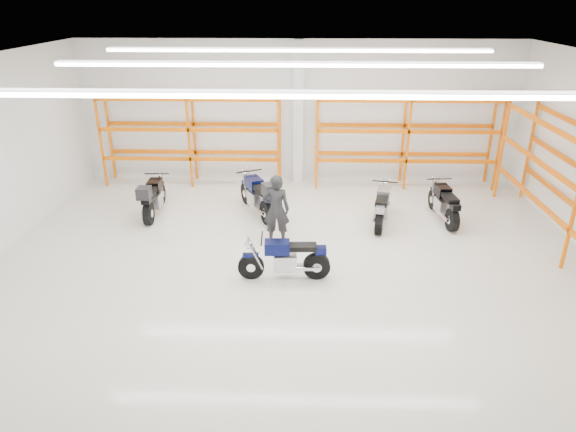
{
  "coord_description": "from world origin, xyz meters",
  "views": [
    {
      "loc": [
        0.2,
        -10.45,
        5.71
      ],
      "look_at": [
        -0.16,
        0.5,
        0.98
      ],
      "focal_mm": 32.0,
      "sensor_mm": 36.0,
      "label": 1
    }
  ],
  "objects_px": {
    "motorcycle_main": "(288,259)",
    "motorcycle_back_d": "(444,205)",
    "motorcycle_back_c": "(382,207)",
    "motorcycle_back_b": "(259,196)",
    "motorcycle_back_a": "(153,198)",
    "structural_column": "(298,113)",
    "standing_man": "(276,210)"
  },
  "relations": [
    {
      "from": "motorcycle_back_d",
      "to": "motorcycle_main",
      "type": "bearing_deg",
      "value": -141.86
    },
    {
      "from": "motorcycle_back_b",
      "to": "motorcycle_back_a",
      "type": "bearing_deg",
      "value": -177.91
    },
    {
      "from": "motorcycle_back_a",
      "to": "motorcycle_back_d",
      "type": "bearing_deg",
      "value": -0.53
    },
    {
      "from": "motorcycle_main",
      "to": "motorcycle_back_a",
      "type": "bearing_deg",
      "value": 139.36
    },
    {
      "from": "motorcycle_main",
      "to": "motorcycle_back_c",
      "type": "xyz_separation_m",
      "value": [
        2.41,
        2.98,
        0.02
      ]
    },
    {
      "from": "motorcycle_main",
      "to": "structural_column",
      "type": "bearing_deg",
      "value": 89.01
    },
    {
      "from": "motorcycle_main",
      "to": "structural_column",
      "type": "height_order",
      "value": "structural_column"
    },
    {
      "from": "motorcycle_back_c",
      "to": "motorcycle_main",
      "type": "bearing_deg",
      "value": -129.01
    },
    {
      "from": "structural_column",
      "to": "motorcycle_back_a",
      "type": "bearing_deg",
      "value": -141.63
    },
    {
      "from": "standing_man",
      "to": "motorcycle_back_c",
      "type": "bearing_deg",
      "value": -154.9
    },
    {
      "from": "standing_man",
      "to": "structural_column",
      "type": "distance_m",
      "value": 4.94
    },
    {
      "from": "motorcycle_back_a",
      "to": "motorcycle_back_b",
      "type": "distance_m",
      "value": 2.95
    },
    {
      "from": "motorcycle_main",
      "to": "motorcycle_back_b",
      "type": "relative_size",
      "value": 0.91
    },
    {
      "from": "motorcycle_main",
      "to": "structural_column",
      "type": "relative_size",
      "value": 0.45
    },
    {
      "from": "motorcycle_back_b",
      "to": "standing_man",
      "type": "distance_m",
      "value": 1.8
    },
    {
      "from": "motorcycle_back_c",
      "to": "structural_column",
      "type": "relative_size",
      "value": 0.46
    },
    {
      "from": "motorcycle_main",
      "to": "motorcycle_back_c",
      "type": "height_order",
      "value": "motorcycle_back_c"
    },
    {
      "from": "motorcycle_back_a",
      "to": "standing_man",
      "type": "bearing_deg",
      "value": -24.06
    },
    {
      "from": "structural_column",
      "to": "motorcycle_back_c",
      "type": "bearing_deg",
      "value": -56.66
    },
    {
      "from": "motorcycle_back_b",
      "to": "motorcycle_back_d",
      "type": "height_order",
      "value": "motorcycle_back_b"
    },
    {
      "from": "motorcycle_back_c",
      "to": "motorcycle_back_d",
      "type": "bearing_deg",
      "value": 8.9
    },
    {
      "from": "motorcycle_back_c",
      "to": "motorcycle_back_a",
      "type": "bearing_deg",
      "value": 176.86
    },
    {
      "from": "motorcycle_back_c",
      "to": "motorcycle_back_d",
      "type": "height_order",
      "value": "motorcycle_back_c"
    },
    {
      "from": "structural_column",
      "to": "motorcycle_main",
      "type": "bearing_deg",
      "value": -90.99
    },
    {
      "from": "standing_man",
      "to": "structural_column",
      "type": "height_order",
      "value": "structural_column"
    },
    {
      "from": "motorcycle_main",
      "to": "motorcycle_back_d",
      "type": "xyz_separation_m",
      "value": [
        4.14,
        3.25,
        0.02
      ]
    },
    {
      "from": "motorcycle_main",
      "to": "motorcycle_back_d",
      "type": "distance_m",
      "value": 5.26
    },
    {
      "from": "motorcycle_main",
      "to": "motorcycle_back_c",
      "type": "distance_m",
      "value": 3.84
    },
    {
      "from": "motorcycle_back_a",
      "to": "motorcycle_back_c",
      "type": "distance_m",
      "value": 6.3
    },
    {
      "from": "motorcycle_back_a",
      "to": "standing_man",
      "type": "distance_m",
      "value": 3.88
    },
    {
      "from": "motorcycle_back_a",
      "to": "motorcycle_back_c",
      "type": "xyz_separation_m",
      "value": [
        6.29,
        -0.34,
        -0.06
      ]
    },
    {
      "from": "motorcycle_main",
      "to": "motorcycle_back_d",
      "type": "relative_size",
      "value": 0.96
    }
  ]
}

